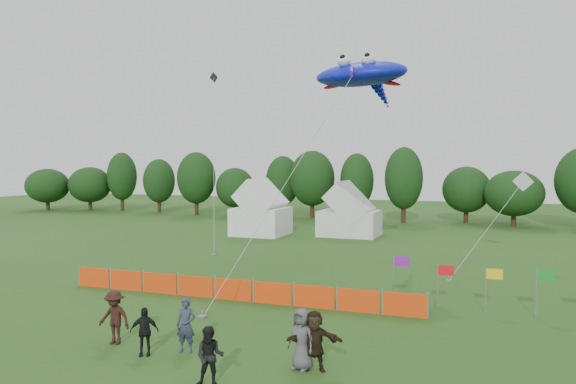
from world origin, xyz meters
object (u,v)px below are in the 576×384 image
(spectator_c, at_px, (114,317))
(spectator_f, at_px, (315,341))
(spectator_b, at_px, (210,357))
(spectator_d, at_px, (144,331))
(spectator_e, at_px, (301,339))
(tent_left, at_px, (261,212))
(barrier_fence, at_px, (233,290))
(stingray_kite, at_px, (363,76))
(spectator_a, at_px, (186,325))
(tent_right, at_px, (350,215))

(spectator_c, bearing_deg, spectator_f, 0.39)
(spectator_b, relative_size, spectator_d, 1.08)
(spectator_b, distance_m, spectator_c, 5.45)
(spectator_c, distance_m, spectator_e, 7.03)
(tent_left, relative_size, barrier_fence, 0.25)
(tent_left, relative_size, stingray_kite, 0.21)
(barrier_fence, distance_m, spectator_d, 7.85)
(spectator_f, relative_size, stingray_kite, 0.09)
(spectator_c, relative_size, spectator_e, 1.00)
(barrier_fence, height_order, spectator_c, spectator_c)
(spectator_b, xyz_separation_m, spectator_e, (2.03, 2.20, 0.09))
(stingray_kite, bearing_deg, barrier_fence, -108.00)
(spectator_c, relative_size, spectator_d, 1.18)
(spectator_c, distance_m, spectator_f, 7.44)
(barrier_fence, height_order, spectator_d, spectator_d)
(spectator_a, height_order, spectator_c, spectator_c)
(spectator_a, relative_size, spectator_f, 1.00)
(barrier_fence, relative_size, spectator_f, 9.57)
(spectator_e, height_order, spectator_f, spectator_e)
(spectator_b, distance_m, spectator_e, 2.99)
(tent_left, relative_size, spectator_b, 2.59)
(stingray_kite, bearing_deg, spectator_f, -81.46)
(spectator_b, height_order, stingray_kite, stingray_kite)
(spectator_d, bearing_deg, spectator_c, 132.22)
(tent_right, bearing_deg, spectator_f, -77.63)
(spectator_d, bearing_deg, spectator_e, -20.96)
(spectator_c, height_order, spectator_f, spectator_c)
(tent_left, relative_size, spectator_f, 2.42)
(tent_left, distance_m, spectator_b, 34.06)
(spectator_c, bearing_deg, stingray_kite, 75.30)
(tent_right, distance_m, spectator_c, 31.83)
(spectator_d, distance_m, stingray_kite, 22.08)
(barrier_fence, distance_m, spectator_b, 10.16)
(tent_left, bearing_deg, stingray_kite, -43.98)
(tent_right, bearing_deg, stingray_kite, -72.66)
(spectator_d, xyz_separation_m, spectator_e, (5.35, 0.64, 0.15))
(tent_right, xyz_separation_m, spectator_f, (6.96, -31.73, -0.91))
(spectator_e, relative_size, stingray_kite, 0.09)
(stingray_kite, bearing_deg, tent_right, 107.34)
(spectator_b, height_order, spectator_d, spectator_b)
(tent_left, height_order, spectator_a, tent_left)
(spectator_e, distance_m, stingray_kite, 21.37)
(tent_left, height_order, spectator_d, tent_left)
(tent_left, xyz_separation_m, spectator_f, (14.53, -29.58, -1.08))
(spectator_b, xyz_separation_m, stingray_kite, (-0.29, 20.43, 10.97))
(tent_left, xyz_separation_m, spectator_c, (7.09, -29.66, -1.06))
(spectator_c, bearing_deg, spectator_a, 2.83)
(tent_left, height_order, spectator_c, tent_left)
(tent_left, bearing_deg, spectator_c, -76.56)
(tent_left, distance_m, spectator_e, 32.84)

